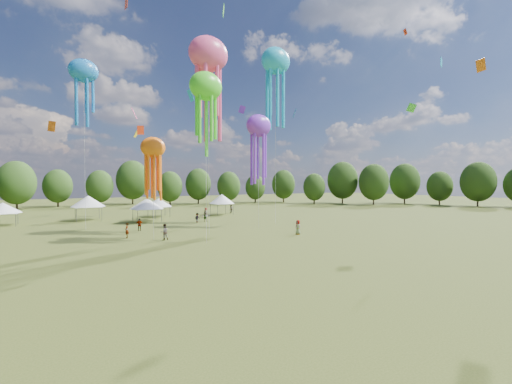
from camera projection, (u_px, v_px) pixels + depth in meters
ground at (485, 341)px, 14.05m from camera, size 300.00×300.00×0.00m
spectator_near at (164, 232)px, 38.56m from camera, size 0.95×0.76×1.88m
spectators_far at (210, 217)px, 55.74m from camera, size 26.09×31.58×1.91m
festival_tents at (132, 202)px, 60.12m from camera, size 41.60×12.48×4.41m
show_kites at (218, 92)px, 45.82m from camera, size 31.33×21.02×28.33m
small_kites at (173, 38)px, 49.74m from camera, size 72.68×60.18×41.70m
treeline at (124, 183)px, 65.21m from camera, size 201.57×95.24×13.43m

